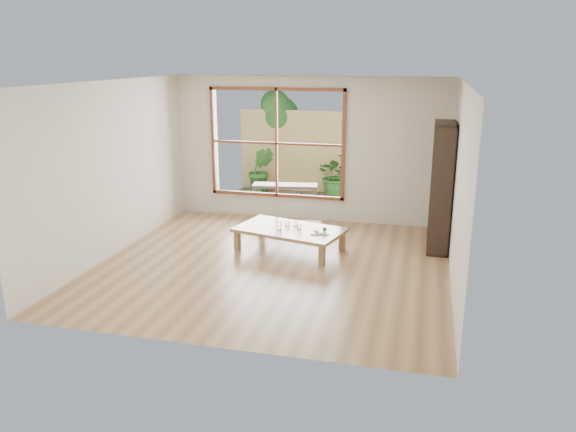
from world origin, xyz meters
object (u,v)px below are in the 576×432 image
(low_table, at_px, (290,231))
(bookshelf, at_px, (441,187))
(garden_bench, at_px, (285,187))
(food_tray, at_px, (321,232))

(low_table, relative_size, bookshelf, 0.91)
(low_table, bearing_deg, bookshelf, 30.67)
(bookshelf, xyz_separation_m, garden_bench, (-2.99, 1.98, -0.61))
(low_table, distance_m, food_tray, 0.53)
(bookshelf, distance_m, food_tray, 2.00)
(bookshelf, height_order, garden_bench, bookshelf)
(low_table, relative_size, food_tray, 5.71)
(bookshelf, relative_size, food_tray, 6.29)
(food_tray, bearing_deg, bookshelf, 9.50)
(food_tray, distance_m, garden_bench, 3.03)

